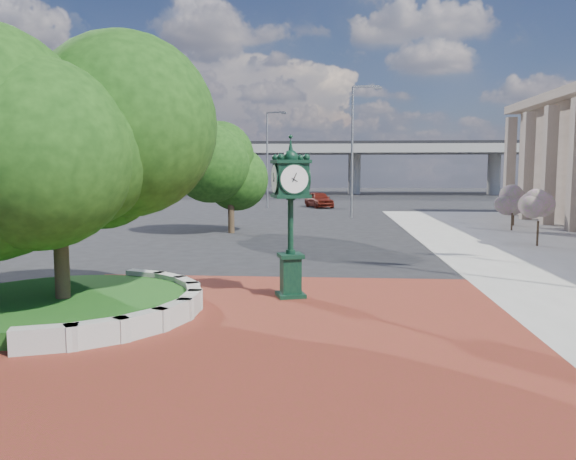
# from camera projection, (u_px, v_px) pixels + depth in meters

# --- Properties ---
(ground) EXTENTS (200.00, 200.00, 0.00)m
(ground) POSITION_uv_depth(u_px,v_px,m) (263.00, 317.00, 13.58)
(ground) COLOR black
(ground) RESTS_ON ground
(plaza) EXTENTS (12.00, 12.00, 0.04)m
(plaza) POSITION_uv_depth(u_px,v_px,m) (258.00, 328.00, 12.59)
(plaza) COLOR maroon
(plaza) RESTS_ON ground
(planter_wall) EXTENTS (2.96, 6.77, 0.54)m
(planter_wall) POSITION_uv_depth(u_px,v_px,m) (154.00, 304.00, 13.76)
(planter_wall) COLOR #9E9B93
(planter_wall) RESTS_ON ground
(grass_bed) EXTENTS (6.10, 6.10, 0.40)m
(grass_bed) POSITION_uv_depth(u_px,v_px,m) (64.00, 306.00, 13.94)
(grass_bed) COLOR #1A4614
(grass_bed) RESTS_ON ground
(overpass) EXTENTS (90.00, 12.00, 7.50)m
(overpass) POSITION_uv_depth(u_px,v_px,m) (319.00, 149.00, 82.30)
(overpass) COLOR #9E9B93
(overpass) RESTS_ON ground
(tree_planter) EXTENTS (5.20, 5.20, 6.33)m
(tree_planter) POSITION_uv_depth(u_px,v_px,m) (57.00, 163.00, 13.57)
(tree_planter) COLOR #38281C
(tree_planter) RESTS_ON ground
(tree_street) EXTENTS (4.40, 4.40, 5.45)m
(tree_street) POSITION_uv_depth(u_px,v_px,m) (231.00, 176.00, 31.39)
(tree_street) COLOR #38281C
(tree_street) RESTS_ON ground
(post_clock) EXTENTS (1.11, 1.11, 4.43)m
(post_clock) POSITION_uv_depth(u_px,v_px,m) (291.00, 211.00, 15.39)
(post_clock) COLOR black
(post_clock) RESTS_ON ground
(parked_car) EXTENTS (3.22, 4.79, 1.52)m
(parked_car) POSITION_uv_depth(u_px,v_px,m) (319.00, 199.00, 53.25)
(parked_car) COLOR #5A150C
(parked_car) RESTS_ON ground
(street_lamp_near) EXTENTS (2.17, 0.28, 9.65)m
(street_lamp_near) POSITION_uv_depth(u_px,v_px,m) (355.00, 141.00, 41.17)
(street_lamp_near) COLOR slate
(street_lamp_near) RESTS_ON ground
(street_lamp_far) EXTENTS (1.94, 0.71, 8.84)m
(street_lamp_far) POSITION_uv_depth(u_px,v_px,m) (269.00, 152.00, 51.75)
(street_lamp_far) COLOR slate
(street_lamp_far) RESTS_ON ground
(shrub_near) EXTENTS (1.20, 1.20, 2.20)m
(shrub_near) POSITION_uv_depth(u_px,v_px,m) (539.00, 213.00, 25.93)
(shrub_near) COLOR #38281C
(shrub_near) RESTS_ON ground
(shrub_mid) EXTENTS (1.20, 1.20, 2.20)m
(shrub_mid) POSITION_uv_depth(u_px,v_px,m) (513.00, 204.00, 32.61)
(shrub_mid) COLOR #38281C
(shrub_mid) RESTS_ON ground
(shrub_far) EXTENTS (1.20, 1.20, 2.20)m
(shrub_far) POSITION_uv_depth(u_px,v_px,m) (514.00, 201.00, 35.47)
(shrub_far) COLOR #38281C
(shrub_far) RESTS_ON ground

